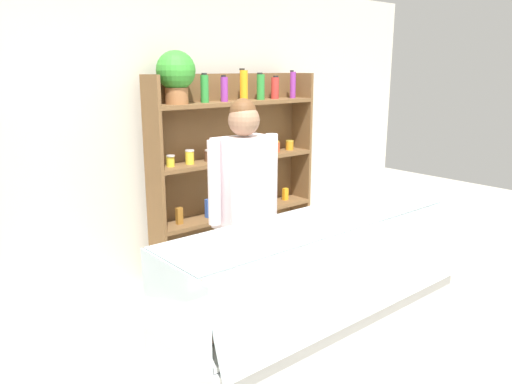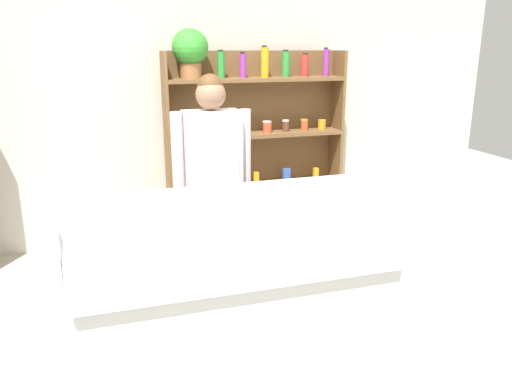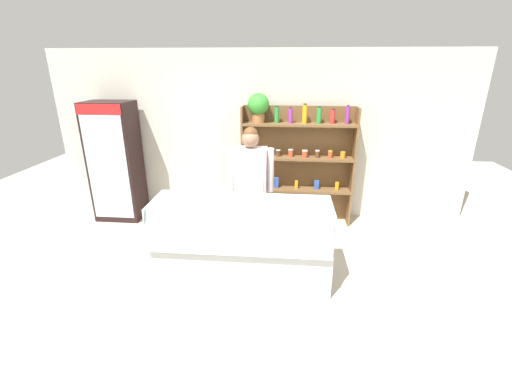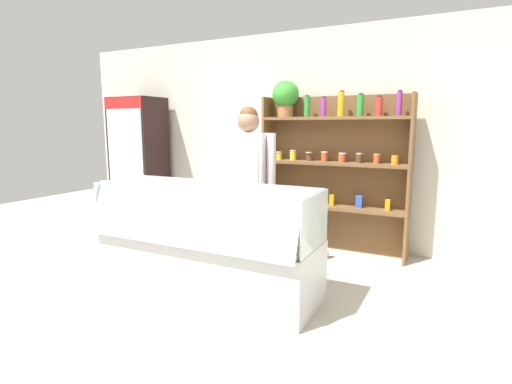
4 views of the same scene
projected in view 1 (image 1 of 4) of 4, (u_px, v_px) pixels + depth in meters
name	position (u px, v px, depth m)	size (l,w,h in m)	color
ground_plane	(332.00, 376.00, 3.20)	(12.00, 12.00, 0.00)	beige
back_wall	(157.00, 133.00, 4.48)	(6.80, 0.10, 2.70)	beige
shelving_unit	(223.00, 149.00, 4.63)	(1.75, 0.33, 2.07)	brown
deli_display_case	(316.00, 326.00, 3.20)	(2.08, 0.73, 1.01)	silver
shop_clerk	(245.00, 195.00, 3.62)	(0.62, 0.25, 1.72)	#4C4233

